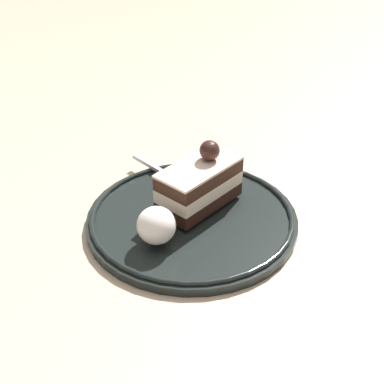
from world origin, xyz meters
TOP-DOWN VIEW (x-y plane):
  - ground_plane at (0.00, 0.00)m, footprint 2.40×2.40m
  - dessert_plate at (0.02, -0.03)m, footprint 0.25×0.25m
  - cake_slice at (-0.00, -0.03)m, footprint 0.11×0.08m
  - whipped_cream_dollop at (0.09, -0.04)m, footprint 0.04×0.04m
  - fork at (-0.04, -0.10)m, footprint 0.05×0.11m

SIDE VIEW (x-z plane):
  - ground_plane at x=0.00m, z-range 0.00..0.00m
  - dessert_plate at x=0.02m, z-range 0.00..0.02m
  - fork at x=-0.04m, z-range 0.02..0.02m
  - whipped_cream_dollop at x=0.09m, z-range 0.02..0.06m
  - cake_slice at x=0.00m, z-range 0.01..0.08m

